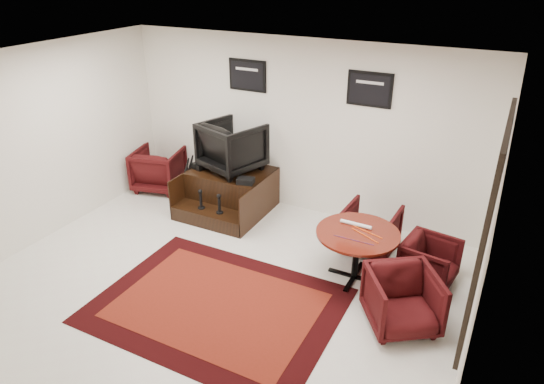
{
  "coord_description": "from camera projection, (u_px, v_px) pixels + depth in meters",
  "views": [
    {
      "loc": [
        2.97,
        -4.25,
        3.84
      ],
      "look_at": [
        0.34,
        0.9,
        1.04
      ],
      "focal_mm": 32.0,
      "sensor_mm": 36.0,
      "label": 1
    }
  ],
  "objects": [
    {
      "name": "ground",
      "position": [
        217.0,
        286.0,
        6.29
      ],
      "size": [
        6.0,
        6.0,
        0.0
      ],
      "primitive_type": "plane",
      "color": "silver",
      "rests_on": "ground"
    },
    {
      "name": "room_shell",
      "position": [
        246.0,
        160.0,
        5.44
      ],
      "size": [
        6.02,
        5.02,
        2.81
      ],
      "color": "white",
      "rests_on": "ground"
    },
    {
      "name": "area_rug",
      "position": [
        217.0,
        305.0,
        5.93
      ],
      "size": [
        2.89,
        2.17,
        0.01
      ],
      "color": "black",
      "rests_on": "ground"
    },
    {
      "name": "shine_podium",
      "position": [
        230.0,
        192.0,
        8.08
      ],
      "size": [
        1.31,
        1.34,
        0.67
      ],
      "color": "black",
      "rests_on": "ground"
    },
    {
      "name": "shine_chair",
      "position": [
        232.0,
        144.0,
        7.84
      ],
      "size": [
        1.09,
        1.05,
        0.9
      ],
      "primitive_type": "imported",
      "rotation": [
        0.0,
        0.0,
        2.82
      ],
      "color": "black",
      "rests_on": "shine_podium"
    },
    {
      "name": "shoes_pair",
      "position": [
        201.0,
        165.0,
        8.07
      ],
      "size": [
        0.28,
        0.3,
        0.09
      ],
      "color": "black",
      "rests_on": "shine_podium"
    },
    {
      "name": "polish_kit",
      "position": [
        246.0,
        181.0,
        7.51
      ],
      "size": [
        0.29,
        0.23,
        0.09
      ],
      "primitive_type": "cube",
      "rotation": [
        0.0,
        0.0,
        0.24
      ],
      "color": "black",
      "rests_on": "shine_podium"
    },
    {
      "name": "umbrella_black",
      "position": [
        184.0,
        180.0,
        8.2
      ],
      "size": [
        0.33,
        0.13,
        0.9
      ],
      "primitive_type": null,
      "color": "black",
      "rests_on": "ground"
    },
    {
      "name": "umbrella_hooked",
      "position": [
        188.0,
        177.0,
        8.29
      ],
      "size": [
        0.34,
        0.13,
        0.91
      ],
      "primitive_type": null,
      "color": "black",
      "rests_on": "ground"
    },
    {
      "name": "armchair_side",
      "position": [
        159.0,
        167.0,
        8.77
      ],
      "size": [
        0.97,
        0.93,
        0.83
      ],
      "primitive_type": "imported",
      "rotation": [
        0.0,
        0.0,
        3.39
      ],
      "color": "black",
      "rests_on": "ground"
    },
    {
      "name": "meeting_table",
      "position": [
        357.0,
        238.0,
        6.19
      ],
      "size": [
        1.07,
        1.07,
        0.7
      ],
      "color": "#4E130B",
      "rests_on": "ground"
    },
    {
      "name": "table_chair_back",
      "position": [
        371.0,
        227.0,
        6.92
      ],
      "size": [
        0.76,
        0.72,
        0.75
      ],
      "primitive_type": "imported",
      "rotation": [
        0.0,
        0.0,
        3.09
      ],
      "color": "black",
      "rests_on": "ground"
    },
    {
      "name": "table_chair_window",
      "position": [
        430.0,
        260.0,
        6.23
      ],
      "size": [
        0.7,
        0.73,
        0.67
      ],
      "primitive_type": "imported",
      "rotation": [
        0.0,
        0.0,
        1.41
      ],
      "color": "black",
      "rests_on": "ground"
    },
    {
      "name": "table_chair_corner",
      "position": [
        403.0,
        298.0,
        5.46
      ],
      "size": [
        1.01,
        1.0,
        0.77
      ],
      "primitive_type": "imported",
      "rotation": [
        0.0,
        0.0,
        0.6
      ],
      "color": "black",
      "rests_on": "ground"
    },
    {
      "name": "paper_roll",
      "position": [
        356.0,
        224.0,
        6.28
      ],
      "size": [
        0.42,
        0.06,
        0.05
      ],
      "primitive_type": "cylinder",
      "rotation": [
        0.0,
        1.57,
        -0.03
      ],
      "color": "silver",
      "rests_on": "meeting_table"
    },
    {
      "name": "table_clutter",
      "position": [
        363.0,
        235.0,
        6.07
      ],
      "size": [
        0.57,
        0.35,
        0.01
      ],
      "color": "#EE4C0D",
      "rests_on": "meeting_table"
    }
  ]
}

